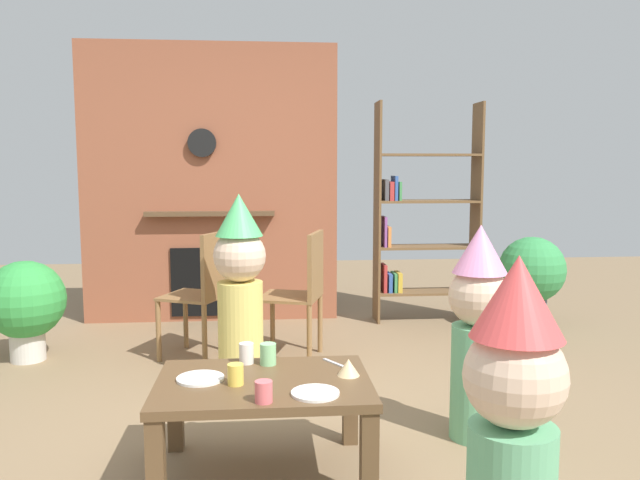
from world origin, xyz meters
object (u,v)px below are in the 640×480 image
(coffee_table, at_px, (264,396))
(potted_plant_short, at_px, (25,303))
(paper_plate_rear, at_px, (200,378))
(dining_chair_middle, at_px, (303,287))
(child_by_the_chairs, at_px, (240,283))
(child_with_cone_hat, at_px, (513,428))
(paper_cup_near_right, at_px, (246,353))
(paper_plate_front, at_px, (315,393))
(child_in_pink, at_px, (478,327))
(paper_cup_near_left, at_px, (236,374))
(birthday_cake_slice, at_px, (348,367))
(dining_chair_left, at_px, (205,287))
(paper_cup_center, at_px, (268,354))
(bookshelf, at_px, (419,222))
(paper_cup_far_left, at_px, (264,392))
(potted_plant_tall, at_px, (532,274))

(coffee_table, relative_size, potted_plant_short, 1.32)
(paper_plate_rear, xyz_separation_m, dining_chair_middle, (0.55, 1.65, 0.08))
(child_by_the_chairs, height_order, potted_plant_short, child_by_the_chairs)
(coffee_table, bearing_deg, child_with_cone_hat, -51.88)
(paper_cup_near_right, height_order, paper_plate_front, paper_cup_near_right)
(child_in_pink, xyz_separation_m, child_by_the_chairs, (-1.20, 0.97, 0.06))
(paper_cup_near_left, xyz_separation_m, child_with_cone_hat, (0.85, -0.89, 0.11))
(child_with_cone_hat, height_order, child_by_the_chairs, child_by_the_chairs)
(child_in_pink, bearing_deg, potted_plant_short, -44.48)
(paper_cup_near_right, distance_m, paper_plate_front, 0.53)
(paper_cup_near_left, relative_size, paper_plate_rear, 0.44)
(birthday_cake_slice, bearing_deg, dining_chair_left, 114.40)
(paper_cup_near_left, xyz_separation_m, paper_cup_center, (0.14, 0.27, 0.01))
(child_with_cone_hat, bearing_deg, coffee_table, 0.00)
(child_with_cone_hat, bearing_deg, paper_cup_center, -6.42)
(paper_cup_near_right, relative_size, paper_plate_rear, 0.47)
(coffee_table, bearing_deg, child_by_the_chairs, 96.52)
(paper_cup_center, height_order, dining_chair_left, dining_chair_left)
(bookshelf, bearing_deg, paper_cup_near_left, -118.03)
(bookshelf, xyz_separation_m, dining_chair_middle, (-1.09, -1.06, -0.36))
(paper_cup_center, bearing_deg, paper_cup_far_left, -92.50)
(paper_cup_center, bearing_deg, dining_chair_left, 105.57)
(paper_plate_front, relative_size, child_with_cone_hat, 0.18)
(paper_cup_far_left, distance_m, potted_plant_short, 2.64)
(child_in_pink, distance_m, potted_plant_short, 3.10)
(child_by_the_chairs, relative_size, dining_chair_left, 1.32)
(paper_cup_near_left, distance_m, potted_plant_short, 2.40)
(dining_chair_middle, bearing_deg, paper_plate_rear, 88.29)
(paper_cup_center, distance_m, dining_chair_left, 1.59)
(dining_chair_left, bearing_deg, bookshelf, -126.96)
(paper_cup_near_right, distance_m, child_with_cone_hat, 1.44)
(coffee_table, xyz_separation_m, paper_cup_center, (0.02, 0.22, 0.12))
(birthday_cake_slice, distance_m, child_with_cone_hat, 1.04)
(child_by_the_chairs, bearing_deg, paper_cup_near_right, -2.87)
(paper_cup_far_left, xyz_separation_m, dining_chair_middle, (0.27, 1.94, 0.04))
(child_with_cone_hat, distance_m, child_by_the_chairs, 2.36)
(paper_plate_front, relative_size, child_by_the_chairs, 0.17)
(paper_cup_near_left, relative_size, paper_cup_far_left, 1.05)
(coffee_table, relative_size, paper_plate_rear, 4.51)
(paper_cup_near_right, bearing_deg, potted_plant_short, 135.14)
(paper_plate_front, bearing_deg, potted_plant_short, 132.89)
(dining_chair_left, relative_size, potted_plant_tall, 1.16)
(paper_plate_rear, xyz_separation_m, potted_plant_short, (-1.37, 1.77, -0.02))
(child_in_pink, bearing_deg, dining_chair_middle, -75.88)
(paper_cup_far_left, height_order, child_in_pink, child_in_pink)
(child_by_the_chairs, distance_m, dining_chair_left, 0.57)
(child_by_the_chairs, bearing_deg, paper_cup_near_left, -5.38)
(dining_chair_left, bearing_deg, paper_plate_rear, 118.33)
(paper_plate_front, xyz_separation_m, dining_chair_middle, (0.06, 1.87, 0.08))
(birthday_cake_slice, relative_size, child_in_pink, 0.09)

